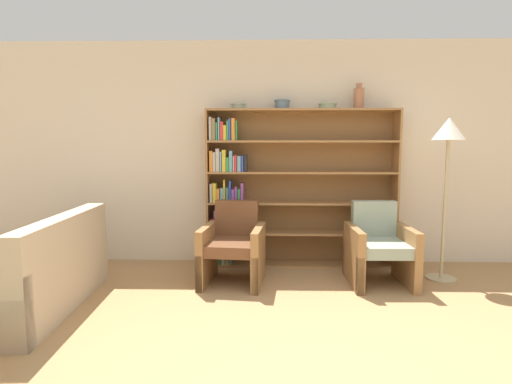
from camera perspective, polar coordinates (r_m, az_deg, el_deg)
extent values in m
plane|color=#A87F51|center=(2.83, 9.32, -24.88)|extent=(24.00, 24.00, 0.00)
cube|color=beige|center=(5.05, 5.49, 5.48)|extent=(12.00, 0.06, 2.75)
cube|color=olive|center=(4.92, -6.81, 0.52)|extent=(0.02, 0.30, 1.91)
cube|color=olive|center=(5.12, 19.23, 0.43)|extent=(0.02, 0.30, 1.91)
cube|color=olive|center=(4.88, 6.61, 11.53)|extent=(2.25, 0.30, 0.02)
cube|color=olive|center=(5.08, 6.32, -10.13)|extent=(2.25, 0.30, 0.03)
cube|color=brown|center=(5.04, 6.32, 0.66)|extent=(2.25, 0.01, 1.91)
cube|color=#7F6B4C|center=(5.01, -6.28, -8.79)|extent=(0.02, 0.14, 0.24)
cube|color=#994C99|center=(5.03, -5.86, -9.16)|extent=(0.03, 0.18, 0.16)
cube|color=white|center=(5.02, -5.49, -8.56)|extent=(0.02, 0.20, 0.27)
cube|color=#388C47|center=(5.03, -5.12, -9.12)|extent=(0.03, 0.19, 0.17)
cube|color=#B2A899|center=(5.02, -4.63, -9.20)|extent=(0.04, 0.17, 0.16)
cube|color=#B2A899|center=(5.00, -4.24, -8.61)|extent=(0.02, 0.16, 0.27)
cube|color=gold|center=(5.02, -4.00, -9.18)|extent=(0.02, 0.18, 0.17)
cube|color=#4C756B|center=(4.98, -3.64, -8.89)|extent=(0.04, 0.14, 0.23)
cube|color=olive|center=(4.98, 6.38, -5.76)|extent=(2.25, 0.30, 0.03)
cube|color=red|center=(4.94, -6.25, -4.76)|extent=(0.04, 0.16, 0.16)
cube|color=#994C99|center=(4.90, -5.77, -4.17)|extent=(0.03, 0.12, 0.27)
cube|color=white|center=(4.94, -5.19, -4.18)|extent=(0.04, 0.20, 0.26)
cube|color=orange|center=(4.92, -4.66, -4.20)|extent=(0.04, 0.18, 0.26)
cube|color=#388C47|center=(4.91, -4.24, -4.70)|extent=(0.03, 0.15, 0.18)
cube|color=gold|center=(4.91, -3.78, -4.32)|extent=(0.04, 0.18, 0.24)
cube|color=red|center=(4.90, -3.33, -4.22)|extent=(0.02, 0.17, 0.26)
cube|color=#4C756B|center=(4.89, -3.07, -4.30)|extent=(0.02, 0.13, 0.25)
cube|color=orange|center=(4.91, -2.68, -4.64)|extent=(0.02, 0.18, 0.19)
cube|color=black|center=(4.88, -2.29, -4.36)|extent=(0.04, 0.12, 0.25)
cube|color=olive|center=(4.91, 6.44, -1.52)|extent=(2.25, 0.30, 0.02)
cube|color=#B2A899|center=(4.88, -6.34, -0.10)|extent=(0.03, 0.17, 0.22)
cube|color=gold|center=(4.87, -5.88, -0.07)|extent=(0.04, 0.16, 0.23)
cube|color=orange|center=(4.85, -5.40, -0.48)|extent=(0.04, 0.12, 0.17)
cube|color=#669EB2|center=(4.86, -4.84, -0.42)|extent=(0.03, 0.15, 0.17)
cube|color=gold|center=(4.85, -4.49, 0.16)|extent=(0.02, 0.16, 0.27)
cube|color=#4C756B|center=(4.84, -4.10, -0.40)|extent=(0.03, 0.12, 0.18)
cube|color=#334CB2|center=(4.85, -3.67, 0.10)|extent=(0.02, 0.17, 0.26)
cube|color=#994C99|center=(4.86, -3.24, -0.48)|extent=(0.03, 0.19, 0.16)
cube|color=#994C99|center=(4.84, -2.84, -0.35)|extent=(0.03, 0.15, 0.19)
cube|color=#388C47|center=(4.85, -2.42, -0.47)|extent=(0.03, 0.16, 0.16)
cube|color=#994C99|center=(4.84, -1.98, -0.07)|extent=(0.03, 0.16, 0.23)
cube|color=olive|center=(4.88, 6.49, 2.80)|extent=(2.25, 0.30, 0.02)
cube|color=orange|center=(4.85, -6.34, 4.40)|extent=(0.04, 0.18, 0.25)
cube|color=#B2A899|center=(4.82, -5.94, 4.30)|extent=(0.03, 0.13, 0.23)
cube|color=#B2A899|center=(4.85, -5.41, 4.56)|extent=(0.04, 0.19, 0.27)
cube|color=#669EB2|center=(4.83, -5.01, 4.34)|extent=(0.02, 0.15, 0.24)
cube|color=gold|center=(4.83, -4.54, 4.49)|extent=(0.04, 0.18, 0.26)
cube|color=#388C47|center=(4.81, -4.05, 3.95)|extent=(0.03, 0.14, 0.17)
cube|color=#669EB2|center=(4.81, -3.58, 4.41)|extent=(0.04, 0.14, 0.25)
cube|color=#B2A899|center=(4.80, -3.20, 4.03)|extent=(0.02, 0.13, 0.19)
cube|color=red|center=(4.83, -2.87, 4.14)|extent=(0.03, 0.19, 0.20)
cube|color=#669EB2|center=(4.79, -2.41, 4.05)|extent=(0.04, 0.13, 0.19)
cube|color=#334CB2|center=(4.82, -1.90, 4.09)|extent=(0.02, 0.18, 0.19)
cube|color=black|center=(4.83, -1.48, 4.19)|extent=(0.03, 0.20, 0.21)
cube|color=olive|center=(4.87, 6.55, 7.17)|extent=(2.25, 0.30, 0.02)
cube|color=#B2A899|center=(4.86, -6.45, 8.93)|extent=(0.03, 0.20, 0.27)
cube|color=#7F6B4C|center=(4.84, -6.03, 8.86)|extent=(0.04, 0.16, 0.26)
cube|color=#388C47|center=(4.85, -5.56, 8.59)|extent=(0.02, 0.19, 0.21)
cube|color=#669EB2|center=(4.84, -5.25, 8.92)|extent=(0.02, 0.18, 0.27)
cube|color=red|center=(4.81, -4.88, 8.65)|extent=(0.04, 0.13, 0.22)
cube|color=gold|center=(4.84, -4.40, 8.40)|extent=(0.03, 0.19, 0.18)
cube|color=#388C47|center=(4.83, -4.02, 8.71)|extent=(0.02, 0.19, 0.23)
cube|color=#334CB2|center=(4.80, -3.75, 8.87)|extent=(0.02, 0.13, 0.25)
cube|color=orange|center=(4.80, -3.25, 8.91)|extent=(0.04, 0.12, 0.26)
cube|color=#388C47|center=(4.83, -2.78, 8.71)|extent=(0.02, 0.19, 0.23)
cylinder|color=gray|center=(4.88, -2.57, 12.10)|extent=(0.16, 0.16, 0.07)
torus|color=gray|center=(4.88, -2.58, 12.42)|extent=(0.18, 0.18, 0.02)
cylinder|color=slate|center=(4.87, 3.75, 12.33)|extent=(0.18, 0.18, 0.10)
torus|color=slate|center=(4.88, 3.75, 12.87)|extent=(0.20, 0.20, 0.02)
cylinder|color=gray|center=(4.92, 10.19, 11.97)|extent=(0.19, 0.19, 0.07)
torus|color=gray|center=(4.93, 10.19, 12.30)|extent=(0.22, 0.22, 0.02)
cylinder|color=#A36647|center=(5.00, 14.47, 12.77)|extent=(0.12, 0.12, 0.24)
cylinder|color=#A36647|center=(5.02, 14.52, 14.46)|extent=(0.07, 0.07, 0.06)
cube|color=tan|center=(4.26, -30.00, -11.69)|extent=(0.98, 1.70, 0.40)
cube|color=tan|center=(3.99, -25.81, -6.33)|extent=(0.26, 1.67, 0.45)
cube|color=tan|center=(4.89, -25.73, -8.15)|extent=(0.90, 0.16, 0.56)
cube|color=#4C6B4C|center=(3.85, -29.02, -7.64)|extent=(0.19, 0.37, 0.37)
cube|color=#5B4C75|center=(4.26, -26.06, -6.15)|extent=(0.19, 0.37, 0.37)
cube|color=olive|center=(4.04, -0.11, -11.91)|extent=(0.08, 0.08, 0.38)
cube|color=olive|center=(4.14, -8.11, -11.47)|extent=(0.08, 0.08, 0.38)
cube|color=olive|center=(4.61, 0.88, -9.52)|extent=(0.08, 0.08, 0.38)
cube|color=olive|center=(4.71, -6.12, -9.22)|extent=(0.08, 0.08, 0.38)
cube|color=brown|center=(4.31, -3.38, -7.67)|extent=(0.54, 0.69, 0.12)
cube|color=brown|center=(4.52, -2.74, -3.85)|extent=(0.49, 0.17, 0.42)
cube|color=olive|center=(4.29, 0.36, -9.10)|extent=(0.15, 0.68, 0.62)
cube|color=olive|center=(4.39, -7.00, -8.78)|extent=(0.15, 0.68, 0.62)
cube|color=olive|center=(4.34, 22.11, -11.08)|extent=(0.07, 0.07, 0.38)
cube|color=olive|center=(4.16, 14.65, -11.55)|extent=(0.07, 0.07, 0.38)
cube|color=olive|center=(4.88, 19.44, -8.99)|extent=(0.07, 0.07, 0.38)
cube|color=olive|center=(4.73, 12.81, -9.28)|extent=(0.07, 0.07, 0.38)
cube|color=gray|center=(4.46, 17.34, -7.47)|extent=(0.49, 0.65, 0.12)
cube|color=gray|center=(4.67, 16.44, -3.78)|extent=(0.48, 0.13, 0.42)
cube|color=olive|center=(4.57, 20.69, -8.54)|extent=(0.09, 0.68, 0.62)
cube|color=olive|center=(4.41, 13.78, -8.85)|extent=(0.09, 0.68, 0.62)
cylinder|color=tan|center=(4.98, 24.89, -11.09)|extent=(0.32, 0.32, 0.02)
cylinder|color=tan|center=(4.81, 25.33, -2.35)|extent=(0.04, 0.04, 1.52)
cone|color=silver|center=(4.77, 25.85, 8.14)|extent=(0.34, 0.34, 0.24)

